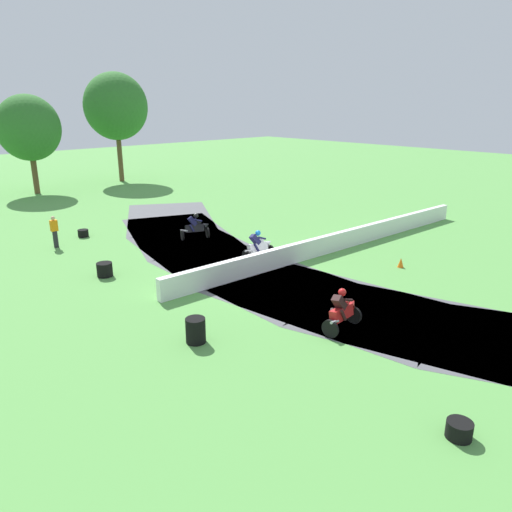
{
  "coord_description": "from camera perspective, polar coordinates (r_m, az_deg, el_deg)",
  "views": [
    {
      "loc": [
        -13.35,
        -14.46,
        7.17
      ],
      "look_at": [
        0.02,
        -0.23,
        0.9
      ],
      "focal_mm": 34.01,
      "sensor_mm": 36.0,
      "label": 1
    }
  ],
  "objects": [
    {
      "name": "motorcycle_lead_black",
      "position": [
        26.5,
        -7.09,
        3.42
      ],
      "size": [
        1.73,
        1.25,
        1.43
      ],
      "color": "black",
      "rests_on": "ground"
    },
    {
      "name": "ground_plane",
      "position": [
        20.95,
        -0.47,
        -2.21
      ],
      "size": [
        120.0,
        120.0,
        0.0
      ],
      "primitive_type": "plane",
      "color": "#569947"
    },
    {
      "name": "track_asphalt",
      "position": [
        21.77,
        2.18,
        -1.42
      ],
      "size": [
        10.9,
        33.7,
        0.01
      ],
      "color": "#515156",
      "rests_on": "ground"
    },
    {
      "name": "tree_far_right",
      "position": [
        42.84,
        -25.18,
        13.46
      ],
      "size": [
        4.83,
        4.83,
        7.69
      ],
      "color": "brown",
      "rests_on": "ground"
    },
    {
      "name": "motorcycle_trailing_red",
      "position": [
        16.12,
        10.15,
        -6.32
      ],
      "size": [
        1.68,
        0.81,
        1.43
      ],
      "color": "black",
      "rests_on": "ground"
    },
    {
      "name": "track_marshal",
      "position": [
        26.68,
        -22.6,
        2.65
      ],
      "size": [
        0.34,
        0.24,
        1.63
      ],
      "color": "#232328",
      "rests_on": "ground"
    },
    {
      "name": "safety_barrier",
      "position": [
        24.71,
        9.71,
        1.77
      ],
      "size": [
        20.55,
        1.21,
        0.9
      ],
      "primitive_type": "cube",
      "rotation": [
        0.0,
        0.0,
        4.67
      ],
      "color": "white",
      "rests_on": "ground"
    },
    {
      "name": "tire_stack_mid_b",
      "position": [
        15.27,
        -7.11,
        -8.67
      ],
      "size": [
        0.62,
        0.62,
        0.8
      ],
      "color": "black",
      "rests_on": "ground"
    },
    {
      "name": "tire_stack_near",
      "position": [
        28.39,
        -19.66,
        2.54
      ],
      "size": [
        0.56,
        0.56,
        0.4
      ],
      "color": "black",
      "rests_on": "ground"
    },
    {
      "name": "tree_far_left",
      "position": [
        46.96,
        -16.16,
        16.52
      ],
      "size": [
        5.61,
        5.61,
        9.62
      ],
      "color": "brown",
      "rests_on": "ground"
    },
    {
      "name": "tire_stack_far",
      "position": [
        12.3,
        22.79,
        -18.32
      ],
      "size": [
        0.58,
        0.58,
        0.4
      ],
      "color": "black",
      "rests_on": "ground"
    },
    {
      "name": "tire_stack_mid_a",
      "position": [
        21.66,
        -17.37,
        -1.53
      ],
      "size": [
        0.66,
        0.66,
        0.6
      ],
      "color": "black",
      "rests_on": "ground"
    },
    {
      "name": "motorcycle_chase_white",
      "position": [
        22.86,
        0.32,
        1.22
      ],
      "size": [
        1.71,
        0.93,
        1.43
      ],
      "color": "black",
      "rests_on": "ground"
    },
    {
      "name": "traffic_cone",
      "position": [
        22.76,
        16.66,
        -0.75
      ],
      "size": [
        0.28,
        0.28,
        0.44
      ],
      "primitive_type": "cone",
      "color": "orange",
      "rests_on": "ground"
    }
  ]
}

